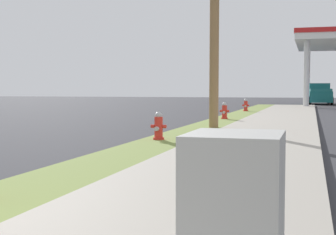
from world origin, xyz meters
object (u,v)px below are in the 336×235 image
object	(u,v)px
fire_hydrant_second	(159,127)
fire_hydrant_fourth	(246,106)
fire_hydrant_third	(224,112)
truck_teal_on_apron	(320,94)

from	to	relation	value
fire_hydrant_second	fire_hydrant_fourth	world-z (taller)	same
fire_hydrant_second	fire_hydrant_third	distance (m)	9.37
fire_hydrant_second	truck_teal_on_apron	bearing A→B (deg)	82.88
fire_hydrant_fourth	truck_teal_on_apron	world-z (taller)	truck_teal_on_apron
fire_hydrant_second	fire_hydrant_fourth	distance (m)	17.34
fire_hydrant_fourth	fire_hydrant_second	bearing A→B (deg)	-90.25
fire_hydrant_third	fire_hydrant_fourth	distance (m)	7.97
fire_hydrant_third	fire_hydrant_fourth	world-z (taller)	same
fire_hydrant_second	fire_hydrant_fourth	bearing A→B (deg)	89.75
fire_hydrant_third	truck_teal_on_apron	xyz separation A→B (m)	(4.42, 27.23, 0.47)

